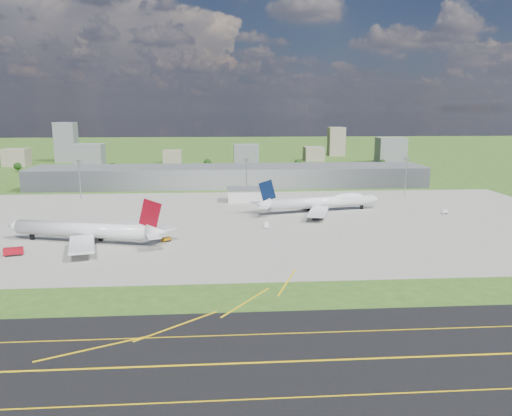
{
  "coord_description": "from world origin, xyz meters",
  "views": [
    {
      "loc": [
        -7.65,
        -217.94,
        58.97
      ],
      "look_at": [
        10.41,
        31.68,
        9.0
      ],
      "focal_mm": 35.0,
      "sensor_mm": 36.0,
      "label": 1
    }
  ],
  "objects": [
    {
      "name": "airliner_red_twin",
      "position": [
        -66.95,
        2.08,
        5.66
      ],
      "size": [
        76.07,
        58.12,
        21.25
      ],
      "rotation": [
        0.0,
        0.0,
        2.87
      ],
      "color": "silver",
      "rests_on": "ground"
    },
    {
      "name": "van_white_near",
      "position": [
        15.25,
        24.97,
        1.29
      ],
      "size": [
        2.71,
        5.19,
        2.55
      ],
      "rotation": [
        0.0,
        0.0,
        1.47
      ],
      "color": "white",
      "rests_on": "ground"
    },
    {
      "name": "mast_east",
      "position": [
        120.0,
        115.0,
        17.71
      ],
      "size": [
        3.5,
        2.0,
        25.9
      ],
      "color": "gray",
      "rests_on": "ground"
    },
    {
      "name": "airliner_blue_quad",
      "position": [
        51.12,
        62.63,
        5.63
      ],
      "size": [
        76.9,
        59.39,
        20.28
      ],
      "rotation": [
        0.0,
        0.0,
        0.23
      ],
      "color": "silver",
      "rests_on": "ground"
    },
    {
      "name": "bldg_tall_e",
      "position": [
        140.0,
        410.0,
        18.0
      ],
      "size": [
        20.0,
        18.0,
        36.0
      ],
      "primitive_type": "cube",
      "color": "gray",
      "rests_on": "ground"
    },
    {
      "name": "taxiway",
      "position": [
        0.0,
        -110.0,
        0.03
      ],
      "size": [
        1400.0,
        60.0,
        0.06
      ],
      "primitive_type": "cube",
      "color": "black",
      "rests_on": "ground"
    },
    {
      "name": "tree_w",
      "position": [
        -110.0,
        265.0,
        4.86
      ],
      "size": [
        6.75,
        6.75,
        8.25
      ],
      "color": "#382314",
      "rests_on": "ground"
    },
    {
      "name": "van_white_far",
      "position": [
        119.58,
        51.62,
        1.12
      ],
      "size": [
        4.52,
        3.85,
        2.19
      ],
      "rotation": [
        0.0,
        0.0,
        0.57
      ],
      "color": "white",
      "rests_on": "ground"
    },
    {
      "name": "bldg_e",
      "position": [
        180.0,
        320.0,
        14.0
      ],
      "size": [
        30.0,
        22.0,
        28.0
      ],
      "primitive_type": "cube",
      "color": "slate",
      "rests_on": "ground"
    },
    {
      "name": "ground",
      "position": [
        0.0,
        150.0,
        0.0
      ],
      "size": [
        1400.0,
        1400.0,
        0.0
      ],
      "primitive_type": "plane",
      "color": "#30591C",
      "rests_on": "ground"
    },
    {
      "name": "tree_e",
      "position": [
        70.0,
        275.0,
        5.51
      ],
      "size": [
        7.65,
        7.65,
        9.35
      ],
      "color": "#382314",
      "rests_on": "ground"
    },
    {
      "name": "bldg_cw",
      "position": [
        -60.0,
        340.0,
        7.0
      ],
      "size": [
        20.0,
        18.0,
        14.0
      ],
      "primitive_type": "cube",
      "color": "gray",
      "rests_on": "ground"
    },
    {
      "name": "tree_c",
      "position": [
        -20.0,
        280.0,
        5.84
      ],
      "size": [
        8.1,
        8.1,
        9.9
      ],
      "color": "#382314",
      "rests_on": "ground"
    },
    {
      "name": "bldg_w",
      "position": [
        -140.0,
        300.0,
        12.0
      ],
      "size": [
        28.0,
        22.0,
        24.0
      ],
      "primitive_type": "cube",
      "color": "slate",
      "rests_on": "ground"
    },
    {
      "name": "ops_building",
      "position": [
        10.0,
        100.0,
        4.0
      ],
      "size": [
        26.0,
        16.0,
        8.0
      ],
      "primitive_type": "cube",
      "color": "silver",
      "rests_on": "ground"
    },
    {
      "name": "tree_far_e",
      "position": [
        160.0,
        285.0,
        4.53
      ],
      "size": [
        6.3,
        6.3,
        7.7
      ],
      "color": "#382314",
      "rests_on": "ground"
    },
    {
      "name": "bldg_tall_w",
      "position": [
        -180.0,
        360.0,
        22.0
      ],
      "size": [
        22.0,
        20.0,
        44.0
      ],
      "primitive_type": "cube",
      "color": "slate",
      "rests_on": "ground"
    },
    {
      "name": "tree_far_w",
      "position": [
        -200.0,
        270.0,
        5.18
      ],
      "size": [
        7.2,
        7.2,
        8.8
      ],
      "color": "#382314",
      "rests_on": "ground"
    },
    {
      "name": "tug_yellow",
      "position": [
        -32.36,
        1.98,
        0.99
      ],
      "size": [
        4.47,
        4.25,
        1.93
      ],
      "rotation": [
        0.0,
        0.0,
        0.7
      ],
      "color": "#C07B0B",
      "rests_on": "ground"
    },
    {
      "name": "fire_truck",
      "position": [
        -92.18,
        -15.69,
        1.67
      ],
      "size": [
        7.94,
        4.68,
        3.34
      ],
      "rotation": [
        0.0,
        0.0,
        0.27
      ],
      "color": "maroon",
      "rests_on": "ground"
    },
    {
      "name": "mast_center",
      "position": [
        10.0,
        115.0,
        17.71
      ],
      "size": [
        3.5,
        2.0,
        25.9
      ],
      "color": "gray",
      "rests_on": "ground"
    },
    {
      "name": "apron",
      "position": [
        10.0,
        40.0,
        0.04
      ],
      "size": [
        360.0,
        190.0,
        0.08
      ],
      "primitive_type": "cube",
      "color": "gray",
      "rests_on": "ground"
    },
    {
      "name": "mast_west",
      "position": [
        -100.0,
        115.0,
        17.71
      ],
      "size": [
        3.5,
        2.0,
        25.9
      ],
      "color": "gray",
      "rests_on": "ground"
    },
    {
      "name": "terminal",
      "position": [
        0.0,
        165.0,
        7.5
      ],
      "size": [
        300.0,
        42.0,
        15.0
      ],
      "primitive_type": "cube",
      "color": "gray",
      "rests_on": "ground"
    },
    {
      "name": "bldg_far_w",
      "position": [
        -220.0,
        320.0,
        9.0
      ],
      "size": [
        24.0,
        20.0,
        18.0
      ],
      "primitive_type": "cube",
      "color": "gray",
      "rests_on": "ground"
    },
    {
      "name": "bldg_ce",
      "position": [
        100.0,
        350.0,
        8.0
      ],
      "size": [
        22.0,
        24.0,
        16.0
      ],
      "primitive_type": "cube",
      "color": "gray",
      "rests_on": "ground"
    },
    {
      "name": "bldg_c",
      "position": [
        20.0,
        310.0,
        11.0
      ],
      "size": [
        26.0,
        20.0,
        22.0
      ],
      "primitive_type": "cube",
      "color": "slate",
      "rests_on": "ground"
    }
  ]
}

